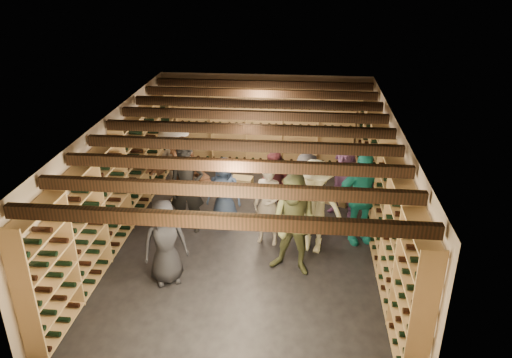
{
  "coord_description": "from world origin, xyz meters",
  "views": [
    {
      "loc": [
        1.0,
        -8.77,
        5.24
      ],
      "look_at": [
        0.13,
        0.2,
        1.15
      ],
      "focal_mm": 35.0,
      "sensor_mm": 36.0,
      "label": 1
    }
  ],
  "objects_px": {
    "person_8": "(276,187)",
    "person_0": "(165,242)",
    "person_11": "(344,180)",
    "person_7": "(269,205)",
    "crate_stack_right": "(241,184)",
    "person_1": "(187,189)",
    "person_5": "(183,179)",
    "person_2": "(295,225)",
    "person_6": "(224,191)",
    "person_9": "(176,164)",
    "person_3": "(314,207)",
    "crate_stack_left": "(273,179)",
    "person_12": "(305,193)",
    "person_4": "(361,198)",
    "crate_loose": "(337,200)"
  },
  "relations": [
    {
      "from": "crate_stack_right",
      "to": "person_4",
      "type": "height_order",
      "value": "person_4"
    },
    {
      "from": "person_3",
      "to": "person_6",
      "type": "relative_size",
      "value": 1.25
    },
    {
      "from": "crate_stack_right",
      "to": "person_0",
      "type": "distance_m",
      "value": 3.85
    },
    {
      "from": "person_2",
      "to": "person_9",
      "type": "height_order",
      "value": "person_9"
    },
    {
      "from": "person_11",
      "to": "person_8",
      "type": "bearing_deg",
      "value": -138.7
    },
    {
      "from": "person_1",
      "to": "person_12",
      "type": "xyz_separation_m",
      "value": [
        2.37,
        0.23,
        -0.1
      ]
    },
    {
      "from": "person_8",
      "to": "person_0",
      "type": "bearing_deg",
      "value": -110.23
    },
    {
      "from": "crate_stack_right",
      "to": "person_3",
      "type": "height_order",
      "value": "person_3"
    },
    {
      "from": "crate_stack_right",
      "to": "person_8",
      "type": "height_order",
      "value": "person_8"
    },
    {
      "from": "crate_stack_left",
      "to": "person_9",
      "type": "xyz_separation_m",
      "value": [
        -2.13,
        -0.94,
        0.7
      ]
    },
    {
      "from": "crate_stack_right",
      "to": "person_1",
      "type": "relative_size",
      "value": 0.29
    },
    {
      "from": "person_2",
      "to": "person_3",
      "type": "relative_size",
      "value": 1.02
    },
    {
      "from": "crate_loose",
      "to": "person_0",
      "type": "relative_size",
      "value": 0.32
    },
    {
      "from": "person_9",
      "to": "person_12",
      "type": "relative_size",
      "value": 1.13
    },
    {
      "from": "crate_stack_right",
      "to": "person_2",
      "type": "bearing_deg",
      "value": -67.27
    },
    {
      "from": "person_9",
      "to": "person_12",
      "type": "height_order",
      "value": "person_9"
    },
    {
      "from": "person_2",
      "to": "person_9",
      "type": "bearing_deg",
      "value": 153.63
    },
    {
      "from": "person_4",
      "to": "person_12",
      "type": "bearing_deg",
      "value": 143.06
    },
    {
      "from": "person_0",
      "to": "person_6",
      "type": "bearing_deg",
      "value": 47.21
    },
    {
      "from": "person_6",
      "to": "person_0",
      "type": "bearing_deg",
      "value": -104.94
    },
    {
      "from": "crate_stack_left",
      "to": "person_2",
      "type": "xyz_separation_m",
      "value": [
        0.6,
        -3.45,
        0.69
      ]
    },
    {
      "from": "crate_stack_right",
      "to": "person_2",
      "type": "height_order",
      "value": "person_2"
    },
    {
      "from": "person_0",
      "to": "person_7",
      "type": "relative_size",
      "value": 0.93
    },
    {
      "from": "crate_stack_left",
      "to": "person_7",
      "type": "relative_size",
      "value": 0.31
    },
    {
      "from": "person_5",
      "to": "crate_stack_right",
      "type": "bearing_deg",
      "value": 78.59
    },
    {
      "from": "person_5",
      "to": "person_8",
      "type": "relative_size",
      "value": 1.2
    },
    {
      "from": "person_0",
      "to": "person_4",
      "type": "bearing_deg",
      "value": 1.23
    },
    {
      "from": "person_8",
      "to": "person_7",
      "type": "bearing_deg",
      "value": -79.01
    },
    {
      "from": "person_1",
      "to": "person_5",
      "type": "bearing_deg",
      "value": 102.84
    },
    {
      "from": "person_1",
      "to": "person_3",
      "type": "xyz_separation_m",
      "value": [
        2.53,
        -0.51,
        -0.01
      ]
    },
    {
      "from": "crate_stack_left",
      "to": "person_5",
      "type": "relative_size",
      "value": 0.28
    },
    {
      "from": "crate_stack_right",
      "to": "person_6",
      "type": "xyz_separation_m",
      "value": [
        -0.16,
        -1.61,
        0.58
      ]
    },
    {
      "from": "person_3",
      "to": "person_5",
      "type": "bearing_deg",
      "value": 176.17
    },
    {
      "from": "person_11",
      "to": "person_2",
      "type": "bearing_deg",
      "value": -87.96
    },
    {
      "from": "crate_stack_left",
      "to": "crate_stack_right",
      "type": "bearing_deg",
      "value": -163.98
    },
    {
      "from": "crate_stack_left",
      "to": "person_1",
      "type": "distance_m",
      "value": 2.79
    },
    {
      "from": "person_5",
      "to": "person_9",
      "type": "relative_size",
      "value": 0.97
    },
    {
      "from": "person_11",
      "to": "crate_stack_right",
      "type": "bearing_deg",
      "value": -176.14
    },
    {
      "from": "person_3",
      "to": "person_8",
      "type": "bearing_deg",
      "value": 140.96
    },
    {
      "from": "crate_stack_right",
      "to": "person_11",
      "type": "distance_m",
      "value": 2.58
    },
    {
      "from": "person_9",
      "to": "person_11",
      "type": "xyz_separation_m",
      "value": [
        3.72,
        -0.18,
        -0.15
      ]
    },
    {
      "from": "person_4",
      "to": "person_5",
      "type": "xyz_separation_m",
      "value": [
        -3.62,
        0.59,
        -0.02
      ]
    },
    {
      "from": "person_5",
      "to": "person_12",
      "type": "relative_size",
      "value": 1.09
    },
    {
      "from": "person_5",
      "to": "person_12",
      "type": "height_order",
      "value": "person_5"
    },
    {
      "from": "crate_stack_left",
      "to": "person_0",
      "type": "height_order",
      "value": "person_0"
    },
    {
      "from": "person_2",
      "to": "person_9",
      "type": "distance_m",
      "value": 3.71
    },
    {
      "from": "person_0",
      "to": "crate_stack_left",
      "type": "bearing_deg",
      "value": 43.23
    },
    {
      "from": "person_1",
      "to": "person_5",
      "type": "xyz_separation_m",
      "value": [
        -0.2,
        0.51,
        -0.02
      ]
    },
    {
      "from": "crate_loose",
      "to": "person_2",
      "type": "distance_m",
      "value": 3.06
    },
    {
      "from": "person_1",
      "to": "person_9",
      "type": "bearing_deg",
      "value": 105.27
    }
  ]
}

